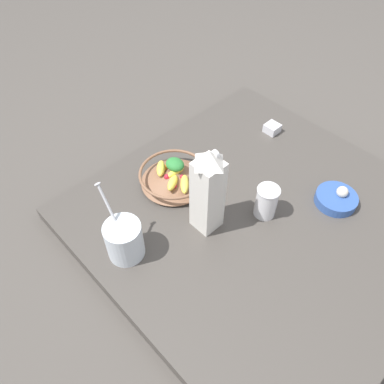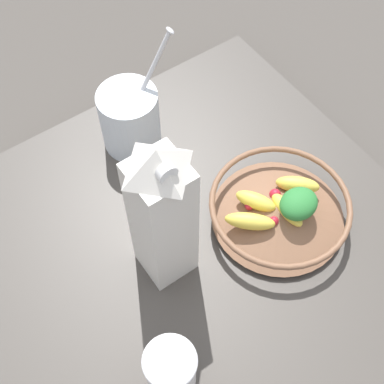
{
  "view_description": "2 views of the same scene",
  "coord_description": "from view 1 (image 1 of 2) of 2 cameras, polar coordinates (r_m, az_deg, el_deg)",
  "views": [
    {
      "loc": [
        -0.39,
        0.67,
        0.99
      ],
      "look_at": [
        0.16,
        0.15,
        0.13
      ],
      "focal_mm": 35.0,
      "sensor_mm": 36.0,
      "label": 1
    },
    {
      "loc": [
        -0.09,
        -0.17,
        0.84
      ],
      "look_at": [
        0.17,
        0.2,
        0.12
      ],
      "focal_mm": 50.0,
      "sensor_mm": 36.0,
      "label": 2
    }
  ],
  "objects": [
    {
      "name": "milk_carton",
      "position": [
        1.06,
        2.41,
        0.12
      ],
      "size": [
        0.07,
        0.07,
        0.3
      ],
      "color": "silver",
      "rests_on": "countertop"
    },
    {
      "name": "spice_jar",
      "position": [
        1.51,
        12.1,
        9.43
      ],
      "size": [
        0.05,
        0.05,
        0.03
      ],
      "color": "silver",
      "rests_on": "countertop"
    },
    {
      "name": "ground_plane",
      "position": [
        1.26,
        10.05,
        -4.56
      ],
      "size": [
        6.0,
        6.0,
        0.0
      ],
      "primitive_type": "plane",
      "color": "#4C4742"
    },
    {
      "name": "yogurt_tub",
      "position": [
        1.07,
        -10.32,
        -7.02
      ],
      "size": [
        0.15,
        0.11,
        0.23
      ],
      "color": "silver",
      "rests_on": "countertop"
    },
    {
      "name": "garlic_bowl",
      "position": [
        1.3,
        21.15,
        -0.93
      ],
      "size": [
        0.13,
        0.13,
        0.06
      ],
      "color": "#3356A3",
      "rests_on": "countertop"
    },
    {
      "name": "countertop",
      "position": [
        1.24,
        10.2,
        -3.87
      ],
      "size": [
        1.03,
        1.03,
        0.05
      ],
      "color": "#47423D",
      "rests_on": "ground_plane"
    },
    {
      "name": "drinking_cup",
      "position": [
        1.18,
        11.29,
        -1.35
      ],
      "size": [
        0.07,
        0.07,
        0.11
      ],
      "color": "white",
      "rests_on": "countertop"
    },
    {
      "name": "fruit_bowl",
      "position": [
        1.26,
        -2.8,
        2.43
      ],
      "size": [
        0.23,
        0.23,
        0.08
      ],
      "color": "brown",
      "rests_on": "countertop"
    }
  ]
}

